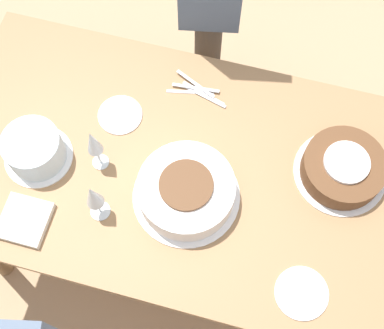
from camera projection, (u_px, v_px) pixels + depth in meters
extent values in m
plane|color=tan|center=(192.00, 234.00, 2.50)|extent=(12.00, 12.00, 0.00)
cube|color=#9E754C|center=(192.00, 172.00, 1.80)|extent=(1.71, 0.90, 0.03)
cylinder|color=brown|center=(45.00, 88.00, 2.38)|extent=(0.07, 0.07, 0.75)
cylinder|color=white|center=(186.00, 196.00, 1.75)|extent=(0.35, 0.35, 0.01)
cylinder|color=white|center=(186.00, 191.00, 1.70)|extent=(0.31, 0.31, 0.09)
cylinder|color=brown|center=(186.00, 185.00, 1.65)|extent=(0.17, 0.17, 0.01)
cylinder|color=white|center=(340.00, 173.00, 1.78)|extent=(0.31, 0.31, 0.01)
cylinder|color=brown|center=(343.00, 168.00, 1.74)|extent=(0.27, 0.27, 0.08)
cylinder|color=white|center=(347.00, 162.00, 1.70)|extent=(0.15, 0.15, 0.01)
cylinder|color=white|center=(39.00, 156.00, 1.80)|extent=(0.23, 0.23, 0.01)
cylinder|color=silver|center=(34.00, 149.00, 1.75)|extent=(0.19, 0.19, 0.12)
cylinder|color=silver|center=(100.00, 211.00, 1.73)|extent=(0.07, 0.07, 0.00)
cylinder|color=silver|center=(98.00, 206.00, 1.68)|extent=(0.01, 0.01, 0.09)
cone|color=silver|center=(93.00, 195.00, 1.59)|extent=(0.06, 0.06, 0.11)
cylinder|color=silver|center=(101.00, 162.00, 1.79)|extent=(0.06, 0.06, 0.00)
cylinder|color=silver|center=(98.00, 156.00, 1.75)|extent=(0.01, 0.01, 0.10)
cone|color=silver|center=(93.00, 142.00, 1.65)|extent=(0.05, 0.05, 0.12)
cylinder|color=silver|center=(302.00, 293.00, 1.62)|extent=(0.17, 0.17, 0.01)
cylinder|color=silver|center=(120.00, 115.00, 1.86)|extent=(0.16, 0.16, 0.01)
cube|color=silver|center=(190.00, 92.00, 1.90)|extent=(0.17, 0.05, 0.00)
cube|color=silver|center=(205.00, 96.00, 1.89)|extent=(0.17, 0.06, 0.00)
cube|color=silver|center=(203.00, 93.00, 1.89)|extent=(0.17, 0.06, 0.00)
cube|color=silver|center=(196.00, 88.00, 1.90)|extent=(0.17, 0.03, 0.00)
cube|color=silver|center=(195.00, 84.00, 1.90)|extent=(0.16, 0.08, 0.00)
cube|color=silver|center=(25.00, 220.00, 1.70)|extent=(0.15, 0.15, 0.02)
cylinder|color=#4C4238|center=(209.00, 32.00, 2.45)|extent=(0.11, 0.11, 0.82)
cylinder|color=#4C4238|center=(207.00, 73.00, 2.37)|extent=(0.11, 0.11, 0.82)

